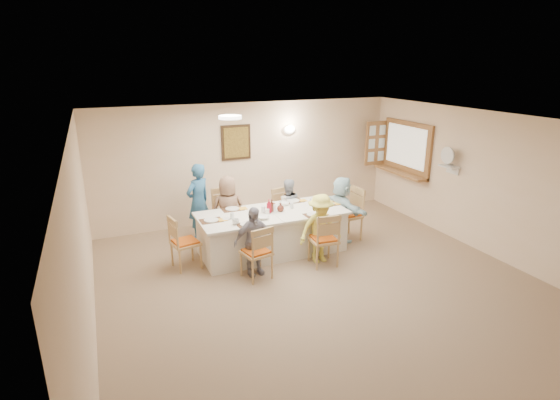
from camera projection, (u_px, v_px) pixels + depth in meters
name	position (u px, v px, depth m)	size (l,w,h in m)	color
ground	(329.00, 291.00, 6.57)	(7.00, 7.00, 0.00)	#8E735C
room_walls	(332.00, 195.00, 6.11)	(7.00, 7.00, 7.00)	beige
wall_picture	(236.00, 142.00, 8.97)	(0.62, 0.05, 0.72)	#3E2715
wall_sconce	(290.00, 129.00, 9.34)	(0.26, 0.09, 0.18)	white
ceiling_light	(230.00, 117.00, 6.75)	(0.36, 0.36, 0.05)	white
serving_hatch	(407.00, 148.00, 9.42)	(0.06, 1.50, 1.15)	#9C6A38
hatch_sill	(400.00, 172.00, 9.53)	(0.30, 1.50, 0.05)	#9C6A38
shutter_door	(376.00, 143.00, 9.98)	(0.55, 0.04, 1.00)	#9C6A38
fan_shelf	(449.00, 166.00, 8.24)	(0.22, 0.36, 0.03)	white
desk_fan	(449.00, 159.00, 8.18)	(0.30, 0.30, 0.28)	#A5A5A8
dining_table	(272.00, 232.00, 7.80)	(2.61, 1.11, 0.76)	silver
chair_back_left	(227.00, 216.00, 8.23)	(0.49, 0.49, 1.02)	tan
chair_back_right	(285.00, 211.00, 8.71)	(0.42, 0.42, 0.89)	tan
chair_front_left	(256.00, 251.00, 6.85)	(0.43, 0.43, 0.90)	tan
chair_front_right	(324.00, 238.00, 7.30)	(0.45, 0.45, 0.94)	tan
chair_left_end	(185.00, 242.00, 7.19)	(0.44, 0.44, 0.92)	tan
chair_right_end	(347.00, 214.00, 8.34)	(0.49, 0.49, 1.02)	tan
diner_back_left	(228.00, 211.00, 8.09)	(0.68, 0.49, 1.31)	brown
diner_back_right	(287.00, 207.00, 8.56)	(0.63, 0.53, 1.13)	#9EA2B1
diner_front_left	(253.00, 241.00, 6.92)	(0.70, 0.35, 1.15)	#95909F
diner_front_right	(320.00, 229.00, 7.36)	(0.78, 0.45, 1.20)	#EDE458
diner_right_end	(342.00, 209.00, 8.26)	(0.45, 1.19, 1.26)	#C3E8F2
caregiver	(198.00, 202.00, 8.30)	(0.65, 0.58, 1.48)	#2E6597
placemat_fl	(248.00, 225.00, 7.09)	(0.35, 0.26, 0.01)	#472B19
plate_fl	(248.00, 224.00, 7.09)	(0.25, 0.25, 0.02)	white
napkin_fl	(259.00, 224.00, 7.11)	(0.14, 0.14, 0.01)	gold
placemat_fr	(313.00, 215.00, 7.54)	(0.32, 0.24, 0.01)	#472B19
plate_fr	(313.00, 214.00, 7.54)	(0.24, 0.24, 0.01)	white
napkin_fr	(324.00, 214.00, 7.56)	(0.13, 0.13, 0.01)	gold
placemat_bl	(232.00, 209.00, 7.82)	(0.38, 0.28, 0.01)	#472B19
plate_bl	(232.00, 209.00, 7.82)	(0.25, 0.25, 0.02)	white
napkin_bl	(243.00, 208.00, 7.85)	(0.15, 0.15, 0.01)	gold
placemat_br	(293.00, 201.00, 8.27)	(0.37, 0.28, 0.01)	#472B19
plate_br	(293.00, 201.00, 8.27)	(0.24, 0.24, 0.02)	white
napkin_br	(303.00, 200.00, 8.30)	(0.13, 0.13, 0.01)	gold
placemat_le	(211.00, 221.00, 7.27)	(0.36, 0.27, 0.01)	#472B19
plate_le	(211.00, 220.00, 7.27)	(0.24, 0.24, 0.02)	white
napkin_le	(222.00, 220.00, 7.29)	(0.14, 0.14, 0.01)	gold
placemat_re	(328.00, 204.00, 8.10)	(0.37, 0.28, 0.01)	#472B19
plate_re	(328.00, 204.00, 8.10)	(0.24, 0.24, 0.02)	white
napkin_re	(338.00, 203.00, 8.12)	(0.15, 0.15, 0.01)	gold
teacup_a	(236.00, 222.00, 7.09)	(0.15, 0.15, 0.09)	white
teacup_b	(284.00, 199.00, 8.26)	(0.13, 0.13, 0.09)	white
bowl_a	(263.00, 218.00, 7.35)	(0.26, 0.26, 0.05)	white
bowl_b	(284.00, 203.00, 8.05)	(0.21, 0.21, 0.06)	white
condiment_ketchup	(269.00, 206.00, 7.61)	(0.13, 0.13, 0.25)	#A50E21
condiment_brown	(272.00, 205.00, 7.70)	(0.12, 0.12, 0.22)	#552216
condiment_malt	(281.00, 207.00, 7.70)	(0.15, 0.15, 0.16)	#552216
drinking_glass	(263.00, 209.00, 7.65)	(0.07, 0.07, 0.11)	silver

